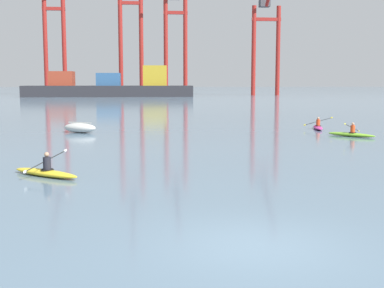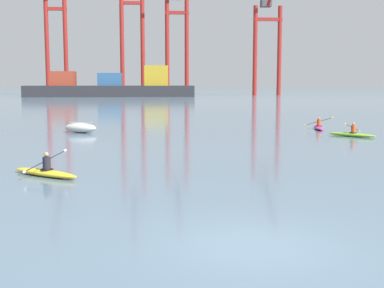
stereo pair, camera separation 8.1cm
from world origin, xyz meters
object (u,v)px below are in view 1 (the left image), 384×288
container_barge (110,87)px  gantry_crane_west_mid (131,22)px  kayak_magenta (318,127)px  gantry_crane_east (267,32)px  gantry_crane_west (54,27)px  kayak_yellow (46,172)px  kayak_lime (351,134)px  gantry_crane_east_mid (176,30)px  capsized_dinghy (80,128)px

container_barge → gantry_crane_west_mid: bearing=71.1°
kayak_magenta → gantry_crane_east: bearing=78.7°
gantry_crane_west → gantry_crane_west_mid: 21.03m
container_barge → gantry_crane_west: size_ratio=1.12×
gantry_crane_east → kayak_yellow: 128.27m
kayak_yellow → kayak_lime: size_ratio=1.02×
gantry_crane_west_mid → kayak_yellow: 127.36m
gantry_crane_west_mid → kayak_yellow: (-0.30, -125.78, -20.00)m
gantry_crane_west → gantry_crane_west_mid: gantry_crane_west_mid is taller
gantry_crane_west_mid → gantry_crane_east_mid: 12.65m
kayak_yellow → kayak_magenta: kayak_magenta is taller
container_barge → gantry_crane_east: bearing=13.3°
gantry_crane_west_mid → container_barge: bearing=-108.9°
capsized_dinghy → kayak_magenta: kayak_magenta is taller
gantry_crane_east_mid → capsized_dinghy: 110.63m
gantry_crane_west → gantry_crane_east: (58.41, -4.74, -1.36)m
gantry_crane_east → kayak_yellow: gantry_crane_east is taller
gantry_crane_west → gantry_crane_east: bearing=-4.6°
kayak_magenta → kayak_lime: kayak_lime is taller
gantry_crane_west → kayak_lime: 120.81m
capsized_dinghy → kayak_lime: kayak_lime is taller
gantry_crane_west → gantry_crane_east_mid: bearing=-0.6°
gantry_crane_west → kayak_lime: size_ratio=12.60×
gantry_crane_west → kayak_yellow: gantry_crane_west is taller
gantry_crane_west_mid → capsized_dinghy: 110.12m
container_barge → kayak_magenta: bearing=-76.7°
capsized_dinghy → gantry_crane_west_mid: bearing=89.4°
kayak_magenta → kayak_lime: (0.41, -5.50, -0.00)m
gantry_crane_east → kayak_lime: size_ratio=12.50×
container_barge → gantry_crane_east_mid: size_ratio=1.11×
container_barge → kayak_yellow: container_barge is taller
gantry_crane_east_mid → capsized_dinghy: gantry_crane_east_mid is taller
container_barge → gantry_crane_east_mid: (17.44, 14.46, 15.84)m
gantry_crane_west_mid → gantry_crane_east: 37.79m
gantry_crane_west → gantry_crane_west_mid: bearing=-0.9°
gantry_crane_west → gantry_crane_east: gantry_crane_west is taller
gantry_crane_east → kayak_magenta: gantry_crane_east is taller
container_barge → kayak_magenta: container_barge is taller
gantry_crane_west → kayak_lime: bearing=-71.3°
gantry_crane_west_mid → kayak_lime: 115.78m
kayak_magenta → kayak_lime: bearing=-85.7°
gantry_crane_east → kayak_magenta: (-20.46, -102.81, -17.21)m
gantry_crane_west → kayak_magenta: size_ratio=10.85×
gantry_crane_east_mid → kayak_magenta: (4.47, -107.22, -18.06)m
container_barge → gantry_crane_west: 27.26m
gantry_crane_east → gantry_crane_west_mid: bearing=173.3°
gantry_crane_east_mid → kayak_yellow: size_ratio=12.50×
gantry_crane_west_mid → kayak_yellow: bearing=-90.1°
gantry_crane_west_mid → kayak_yellow: gantry_crane_west_mid is taller
capsized_dinghy → kayak_magenta: size_ratio=0.82×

